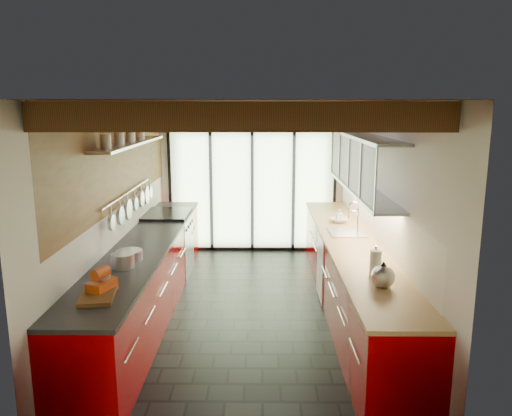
% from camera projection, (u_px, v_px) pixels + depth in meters
% --- Properties ---
extents(ground, '(5.50, 5.50, 0.00)m').
position_uv_depth(ground, '(249.00, 311.00, 6.34)').
color(ground, black).
rests_on(ground, ground).
extents(room_shell, '(5.50, 5.50, 5.50)m').
position_uv_depth(room_shell, '(248.00, 182.00, 6.00)').
color(room_shell, silver).
rests_on(room_shell, ground).
extents(ceiling_beams, '(3.14, 5.06, 4.90)m').
position_uv_depth(ceiling_beams, '(249.00, 113.00, 6.21)').
color(ceiling_beams, '#593316').
rests_on(ceiling_beams, ground).
extents(glass_door, '(2.95, 0.10, 2.90)m').
position_uv_depth(glass_door, '(252.00, 158.00, 8.64)').
color(glass_door, '#C6EAAD').
rests_on(glass_door, ground).
extents(left_counter, '(0.68, 5.00, 0.92)m').
position_uv_depth(left_counter, '(147.00, 276.00, 6.26)').
color(left_counter, '#A20002').
rests_on(left_counter, ground).
extents(range_stove, '(0.66, 0.90, 0.97)m').
position_uv_depth(range_stove, '(168.00, 244.00, 7.67)').
color(range_stove, silver).
rests_on(range_stove, ground).
extents(right_counter, '(0.68, 5.00, 0.92)m').
position_uv_depth(right_counter, '(350.00, 276.00, 6.23)').
color(right_counter, '#A20002').
rests_on(right_counter, ground).
extents(sink_assembly, '(0.45, 0.52, 0.43)m').
position_uv_depth(sink_assembly, '(348.00, 230.00, 6.52)').
color(sink_assembly, silver).
rests_on(sink_assembly, right_counter).
extents(upper_cabinets_right, '(0.34, 3.00, 3.00)m').
position_uv_depth(upper_cabinets_right, '(363.00, 163.00, 6.24)').
color(upper_cabinets_right, silver).
rests_on(upper_cabinets_right, ground).
extents(left_wall_fixtures, '(0.28, 2.60, 0.96)m').
position_uv_depth(left_wall_fixtures, '(132.00, 168.00, 6.27)').
color(left_wall_fixtures, silver).
rests_on(left_wall_fixtures, ground).
extents(stand_mixer, '(0.24, 0.30, 0.24)m').
position_uv_depth(stand_mixer, '(102.00, 282.00, 4.44)').
color(stand_mixer, '#CA4610').
rests_on(stand_mixer, left_counter).
extents(pot_large, '(0.28, 0.28, 0.15)m').
position_uv_depth(pot_large, '(123.00, 261.00, 5.12)').
color(pot_large, silver).
rests_on(pot_large, left_counter).
extents(pot_small, '(0.38, 0.38, 0.11)m').
position_uv_depth(pot_small, '(129.00, 255.00, 5.37)').
color(pot_small, silver).
rests_on(pot_small, left_counter).
extents(cutting_board, '(0.34, 0.44, 0.03)m').
position_uv_depth(cutting_board, '(97.00, 297.00, 4.31)').
color(cutting_board, brown).
rests_on(cutting_board, left_counter).
extents(kettle, '(0.28, 0.30, 0.26)m').
position_uv_depth(kettle, '(383.00, 275.00, 4.57)').
color(kettle, silver).
rests_on(kettle, right_counter).
extents(paper_towel, '(0.14, 0.14, 0.30)m').
position_uv_depth(paper_towel, '(375.00, 263.00, 4.87)').
color(paper_towel, white).
rests_on(paper_towel, right_counter).
extents(soap_bottle, '(0.09, 0.09, 0.19)m').
position_uv_depth(soap_bottle, '(339.00, 216.00, 7.11)').
color(soap_bottle, silver).
rests_on(soap_bottle, right_counter).
extents(bowl, '(0.25, 0.25, 0.06)m').
position_uv_depth(bowl, '(339.00, 220.00, 7.10)').
color(bowl, silver).
rests_on(bowl, right_counter).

